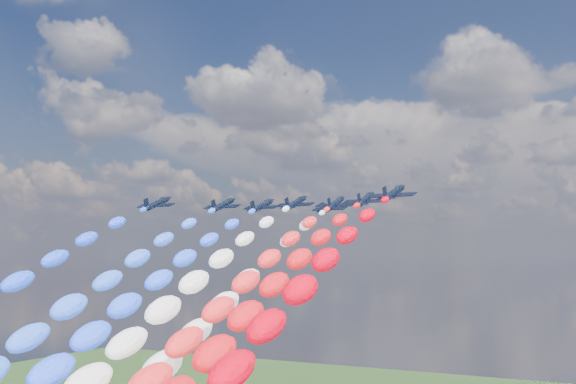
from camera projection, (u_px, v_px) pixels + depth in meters
The scene contains 12 objects.
jet_0 at pixel (157, 204), 147.26m from camera, with size 7.86×10.54×2.32m, color black, non-canonical shape.
jet_1 at pixel (223, 205), 151.15m from camera, with size 7.86×10.54×2.32m, color black, non-canonical shape.
trail_1 at pixel (8, 378), 100.78m from camera, with size 5.72×106.41×58.02m, color blue, non-canonical shape.
jet_2 at pixel (262, 206), 153.86m from camera, with size 7.86×10.54×2.32m, color black, non-canonical shape.
trail_2 at pixel (72, 375), 103.49m from camera, with size 5.72×106.41×58.02m, color #264FFF, non-canonical shape.
jet_3 at pixel (296, 203), 145.26m from camera, with size 7.86×10.54×2.32m, color black, non-canonical shape.
jet_4 at pixel (330, 207), 158.39m from camera, with size 7.86×10.54×2.32m, color black, non-canonical shape.
trail_4 at pixel (180, 369), 108.02m from camera, with size 5.72×106.41×58.02m, color white, non-canonical shape.
jet_5 at pixel (336, 203), 146.03m from camera, with size 7.86×10.54×2.32m, color black, non-canonical shape.
trail_5 at pixel (169, 384), 95.66m from camera, with size 5.72×106.41×58.02m, color red, non-canonical shape.
jet_6 at pixel (366, 199), 135.22m from camera, with size 7.86×10.54×2.32m, color black, non-canonical shape.
jet_7 at pixel (394, 193), 121.30m from camera, with size 7.86×10.54×2.32m, color black, non-canonical shape.
Camera 1 is at (66.83, -121.76, 86.83)m, focal length 44.88 mm.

